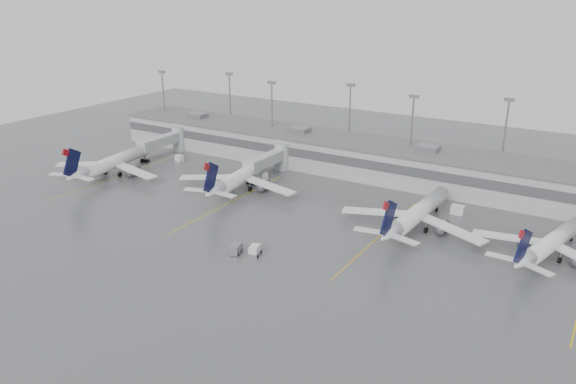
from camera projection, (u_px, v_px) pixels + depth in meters
The scene contains 20 objects.
ground at pixel (229, 264), 95.63m from camera, with size 260.00×260.00×0.00m, color #4E4E50.
terminal at pixel (368, 158), 140.75m from camera, with size 152.00×17.00×9.45m.
light_masts at pixel (379, 123), 142.69m from camera, with size 142.40×8.00×20.60m.
jet_bridge_left at pixel (169, 140), 158.14m from camera, with size 4.00×17.20×7.00m.
jet_bridge_right at pixel (273, 159), 141.03m from camera, with size 4.00×17.20×7.00m.
stand_markings at pixel (300, 217), 114.90m from camera, with size 105.25×40.00×0.01m.
jet_far_left at pixel (113, 162), 139.98m from camera, with size 29.44×33.24×10.81m.
jet_mid_left at pixel (242, 176), 129.90m from camera, with size 29.45×33.21×10.77m.
jet_mid_right at pixel (417, 213), 108.17m from camera, with size 29.25×32.84×10.62m.
jet_far_right at pixel (551, 243), 96.57m from camera, with size 25.53×28.98×9.56m.
baggage_tug at pixel (255, 252), 98.38m from camera, with size 2.45×3.18×1.82m.
baggage_cart at pixel (236, 249), 98.91m from camera, with size 2.22×3.03×1.75m.
gse_uld_a at pixel (179, 158), 152.25m from camera, with size 2.28×1.52×1.61m, color silver.
gse_uld_b at pixel (262, 175), 137.78m from camera, with size 2.62×1.74×1.85m, color silver.
gse_uld_c at pixel (458, 210), 116.35m from camera, with size 2.62×1.75×1.86m, color silver.
gse_loader at pixel (257, 169), 142.12m from camera, with size 2.01×3.22×2.01m, color slate.
cone_a at pixel (180, 161), 151.20m from camera, with size 0.39×0.39×0.62m, color orange.
cone_b at pixel (252, 176), 139.31m from camera, with size 0.42×0.42×0.66m, color orange.
cone_c at pixel (393, 209), 118.38m from camera, with size 0.39×0.39×0.61m, color orange.
cone_d at pixel (573, 263), 95.01m from camera, with size 0.48×0.48×0.77m, color orange.
Camera 1 is at (53.14, -67.98, 44.15)m, focal length 35.00 mm.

